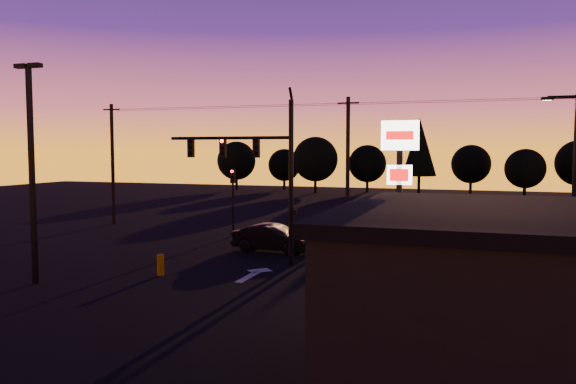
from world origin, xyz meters
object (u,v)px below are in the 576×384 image
Objects in this scene: traffic_signal_mast at (260,164)px; pylon_sign at (400,167)px; secondary_signal at (233,192)px; parking_lot_light at (31,158)px; streetlight at (572,177)px; bollard at (161,265)px; car_mid at (273,238)px; suv_parked at (531,306)px; car_right at (426,243)px.

traffic_signal_mast is 7.52m from pylon_sign.
parking_lot_light reaches higher than secondary_signal.
streetlight reaches higher than bollard.
secondary_signal is at bearing 52.46° from car_mid.
parking_lot_light reaches higher than car_mid.
streetlight is 8.56× the size of bollard.
parking_lot_light is (-2.50, -14.49, 2.41)m from secondary_signal.
streetlight is at bearing 30.08° from pylon_sign.
car_mid reaches higher than bollard.
car_mid is (6.88, 10.20, -4.51)m from parking_lot_light.
bollard is at bearing 137.91° from suv_parked.
bollard is at bearing -162.55° from streetlight.
secondary_signal is at bearing 98.19° from bollard.
car_right is (14.95, 11.79, -4.61)m from parking_lot_light.
suv_parked is (12.32, -10.06, -0.00)m from car_mid.
traffic_signal_mast is 10.19m from parking_lot_light.
car_mid is at bearing 68.97° from bollard.
pylon_sign is 1.50× the size of car_right.
streetlight is at bearing 44.17° from suv_parked.
secondary_signal is 0.95× the size of car_mid.
car_mid is (-0.52, 3.21, -4.18)m from traffic_signal_mast.
streetlight is 8.16m from car_right.
car_mid is 8.22m from car_right.
car_right is (-6.46, 3.29, -3.76)m from streetlight.
parking_lot_light is 1.34× the size of pylon_sign.
secondary_signal is at bearing -111.87° from car_right.
suv_parked is (4.71, -4.36, -4.16)m from pylon_sign.
secondary_signal is 0.54× the size of streetlight.
parking_lot_light is 19.73m from suv_parked.
traffic_signal_mast is 0.94× the size of parking_lot_light.
car_mid is at bearing 109.70° from suv_parked.
car_right reaches higher than bollard.
pylon_sign is at bearing -13.20° from car_right.
pylon_sign reaches higher than car_right.
suv_parked is (16.71, -14.34, -2.11)m from secondary_signal.
pylon_sign reaches higher than car_mid.
suv_parked is (11.81, -6.85, -4.18)m from traffic_signal_mast.
secondary_signal is at bearing 80.21° from parking_lot_light.
secondary_signal is 19.89m from streetlight.
pylon_sign is at bearing 106.14° from suv_parked.
bollard is at bearing 165.77° from car_mid.
parking_lot_light is at bearing -158.35° from streetlight.
secondary_signal is at bearing 162.44° from streetlight.
traffic_signal_mast is 1.07× the size of streetlight.
car_right is 12.40m from suv_parked.
bollard is (-3.26, -3.92, -4.47)m from traffic_signal_mast.
car_mid reaches higher than car_right.
pylon_sign is (14.50, 4.50, -0.36)m from parking_lot_light.
pylon_sign is at bearing -39.77° from secondary_signal.
parking_lot_light is 1.69× the size of suv_parked.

